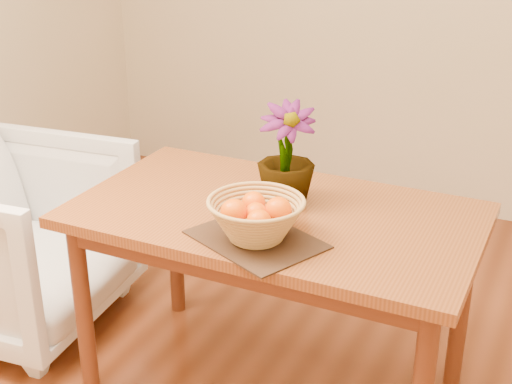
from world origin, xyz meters
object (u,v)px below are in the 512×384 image
at_px(potted_plant, 286,154).
at_px(armchair, 12,231).
at_px(wicker_basket, 256,221).
at_px(table, 275,233).

xyz_separation_m(potted_plant, armchair, (-1.21, -0.12, -0.50)).
relative_size(wicker_basket, armchair, 0.36).
distance_m(wicker_basket, armchair, 1.32).
distance_m(wicker_basket, potted_plant, 0.34).
height_order(table, potted_plant, potted_plant).
distance_m(table, potted_plant, 0.28).
height_order(table, wicker_basket, wicker_basket).
xyz_separation_m(wicker_basket, armchair, (-1.25, 0.20, -0.39)).
bearing_deg(armchair, potted_plant, -89.78).
relative_size(wicker_basket, potted_plant, 0.86).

